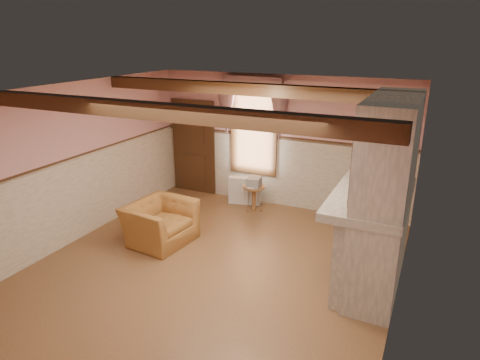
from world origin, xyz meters
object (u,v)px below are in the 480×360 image
at_px(armchair, 160,223).
at_px(radiator, 245,191).
at_px(side_table, 254,198).
at_px(mantel_clock, 380,171).
at_px(bowl, 372,190).
at_px(oil_lamp, 379,172).

relative_size(armchair, radiator, 1.62).
xyz_separation_m(armchair, side_table, (0.95, 2.04, -0.09)).
xyz_separation_m(radiator, mantel_clock, (2.93, -1.30, 1.22)).
bearing_deg(armchair, radiator, -8.67).
bearing_deg(mantel_clock, radiator, 156.17).
bearing_deg(side_table, armchair, -114.95).
bearing_deg(bowl, side_table, 145.37).
height_order(bowl, oil_lamp, oil_lamp).
distance_m(armchair, mantel_clock, 3.86).
distance_m(side_table, oil_lamp, 3.14).
bearing_deg(armchair, bowl, -79.88).
bearing_deg(oil_lamp, armchair, -167.08).
relative_size(armchair, mantel_clock, 4.72).
height_order(armchair, side_table, armchair).
bearing_deg(side_table, oil_lamp, -25.36).
xyz_separation_m(side_table, bowl, (2.59, -1.79, 1.19)).
bearing_deg(mantel_clock, bowl, -90.00).
bearing_deg(bowl, oil_lamp, 90.00).
bearing_deg(radiator, armchair, -117.79).
height_order(radiator, mantel_clock, mantel_clock).
xyz_separation_m(armchair, oil_lamp, (3.54, 0.81, 1.19)).
bearing_deg(mantel_clock, oil_lamp, -90.00).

